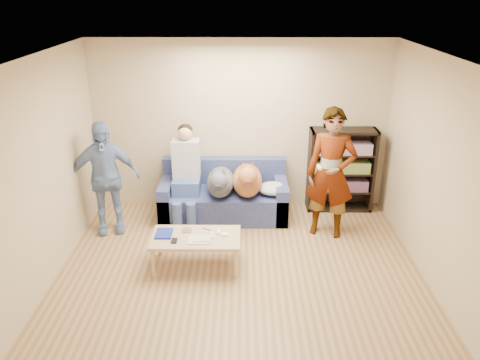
{
  "coord_description": "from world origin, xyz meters",
  "views": [
    {
      "loc": [
        0.03,
        -4.39,
        3.3
      ],
      "look_at": [
        0.0,
        1.2,
        0.95
      ],
      "focal_mm": 35.0,
      "sensor_mm": 36.0,
      "label": 1
    }
  ],
  "objects_px": {
    "person_standing_right": "(331,174)",
    "sofa": "(224,198)",
    "camera_silver": "(187,230)",
    "coffee_table": "(196,240)",
    "notebook_blue": "(164,233)",
    "bookshelf": "(341,168)",
    "person_seated": "(186,171)",
    "dog_gray": "(220,182)",
    "dog_tan": "(247,180)",
    "person_standing_left": "(105,178)"
  },
  "relations": [
    {
      "from": "person_standing_right",
      "to": "sofa",
      "type": "bearing_deg",
      "value": 174.3
    },
    {
      "from": "camera_silver",
      "to": "coffee_table",
      "type": "xyz_separation_m",
      "value": [
        0.12,
        -0.12,
        -0.07
      ]
    },
    {
      "from": "notebook_blue",
      "to": "bookshelf",
      "type": "height_order",
      "value": "bookshelf"
    },
    {
      "from": "sofa",
      "to": "notebook_blue",
      "type": "bearing_deg",
      "value": -116.54
    },
    {
      "from": "sofa",
      "to": "person_seated",
      "type": "distance_m",
      "value": 0.75
    },
    {
      "from": "dog_gray",
      "to": "notebook_blue",
      "type": "bearing_deg",
      "value": -119.18
    },
    {
      "from": "person_seated",
      "to": "dog_tan",
      "type": "height_order",
      "value": "person_seated"
    },
    {
      "from": "notebook_blue",
      "to": "person_standing_left",
      "type": "bearing_deg",
      "value": 137.07
    },
    {
      "from": "person_standing_right",
      "to": "person_standing_left",
      "type": "height_order",
      "value": "person_standing_right"
    },
    {
      "from": "notebook_blue",
      "to": "person_seated",
      "type": "xyz_separation_m",
      "value": [
        0.15,
        1.26,
        0.34
      ]
    },
    {
      "from": "person_standing_right",
      "to": "dog_tan",
      "type": "bearing_deg",
      "value": 176.42
    },
    {
      "from": "notebook_blue",
      "to": "camera_silver",
      "type": "height_order",
      "value": "camera_silver"
    },
    {
      "from": "person_standing_right",
      "to": "camera_silver",
      "type": "distance_m",
      "value": 2.09
    },
    {
      "from": "bookshelf",
      "to": "person_standing_right",
      "type": "bearing_deg",
      "value": -110.98
    },
    {
      "from": "person_standing_right",
      "to": "notebook_blue",
      "type": "relative_size",
      "value": 7.03
    },
    {
      "from": "dog_tan",
      "to": "dog_gray",
      "type": "bearing_deg",
      "value": -174.69
    },
    {
      "from": "dog_gray",
      "to": "coffee_table",
      "type": "bearing_deg",
      "value": -101.67
    },
    {
      "from": "person_standing_left",
      "to": "bookshelf",
      "type": "distance_m",
      "value": 3.52
    },
    {
      "from": "coffee_table",
      "to": "bookshelf",
      "type": "xyz_separation_m",
      "value": [
        2.09,
        1.67,
        0.31
      ]
    },
    {
      "from": "dog_tan",
      "to": "sofa",
      "type": "bearing_deg",
      "value": 152.1
    },
    {
      "from": "camera_silver",
      "to": "sofa",
      "type": "bearing_deg",
      "value": 72.58
    },
    {
      "from": "person_seated",
      "to": "bookshelf",
      "type": "xyz_separation_m",
      "value": [
        2.35,
        0.36,
        -0.09
      ]
    },
    {
      "from": "person_seated",
      "to": "person_standing_right",
      "type": "bearing_deg",
      "value": -12.7
    },
    {
      "from": "person_standing_right",
      "to": "bookshelf",
      "type": "bearing_deg",
      "value": 84.81
    },
    {
      "from": "sofa",
      "to": "bookshelf",
      "type": "relative_size",
      "value": 1.46
    },
    {
      "from": "camera_silver",
      "to": "sofa",
      "type": "xyz_separation_m",
      "value": [
        0.41,
        1.32,
        -0.16
      ]
    },
    {
      "from": "person_standing_right",
      "to": "notebook_blue",
      "type": "bearing_deg",
      "value": -143.95
    },
    {
      "from": "camera_silver",
      "to": "coffee_table",
      "type": "relative_size",
      "value": 0.1
    },
    {
      "from": "camera_silver",
      "to": "bookshelf",
      "type": "height_order",
      "value": "bookshelf"
    },
    {
      "from": "notebook_blue",
      "to": "camera_silver",
      "type": "distance_m",
      "value": 0.29
    },
    {
      "from": "bookshelf",
      "to": "sofa",
      "type": "bearing_deg",
      "value": -172.6
    },
    {
      "from": "person_standing_left",
      "to": "dog_gray",
      "type": "xyz_separation_m",
      "value": [
        1.59,
        0.29,
        -0.18
      ]
    },
    {
      "from": "coffee_table",
      "to": "bookshelf",
      "type": "bearing_deg",
      "value": 38.63
    },
    {
      "from": "person_standing_right",
      "to": "dog_gray",
      "type": "bearing_deg",
      "value": -177.51
    },
    {
      "from": "person_standing_left",
      "to": "dog_tan",
      "type": "bearing_deg",
      "value": -5.23
    },
    {
      "from": "person_seated",
      "to": "dog_tan",
      "type": "distance_m",
      "value": 0.91
    },
    {
      "from": "bookshelf",
      "to": "notebook_blue",
      "type": "bearing_deg",
      "value": -146.94
    },
    {
      "from": "person_standing_right",
      "to": "sofa",
      "type": "height_order",
      "value": "person_standing_right"
    },
    {
      "from": "coffee_table",
      "to": "dog_gray",
      "type": "bearing_deg",
      "value": 78.33
    },
    {
      "from": "person_seated",
      "to": "coffee_table",
      "type": "relative_size",
      "value": 1.34
    },
    {
      "from": "person_standing_right",
      "to": "person_seated",
      "type": "distance_m",
      "value": 2.09
    },
    {
      "from": "person_standing_left",
      "to": "sofa",
      "type": "height_order",
      "value": "person_standing_left"
    },
    {
      "from": "person_standing_right",
      "to": "person_seated",
      "type": "relative_size",
      "value": 1.24
    },
    {
      "from": "camera_silver",
      "to": "sofa",
      "type": "distance_m",
      "value": 1.39
    },
    {
      "from": "person_standing_right",
      "to": "person_standing_left",
      "type": "relative_size",
      "value": 1.12
    },
    {
      "from": "dog_gray",
      "to": "person_standing_right",
      "type": "bearing_deg",
      "value": -13.3
    },
    {
      "from": "person_seated",
      "to": "dog_gray",
      "type": "distance_m",
      "value": 0.53
    },
    {
      "from": "notebook_blue",
      "to": "person_seated",
      "type": "distance_m",
      "value": 1.32
    },
    {
      "from": "sofa",
      "to": "person_seated",
      "type": "bearing_deg",
      "value": -167.0
    },
    {
      "from": "person_standing_right",
      "to": "camera_silver",
      "type": "relative_size",
      "value": 16.62
    }
  ]
}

